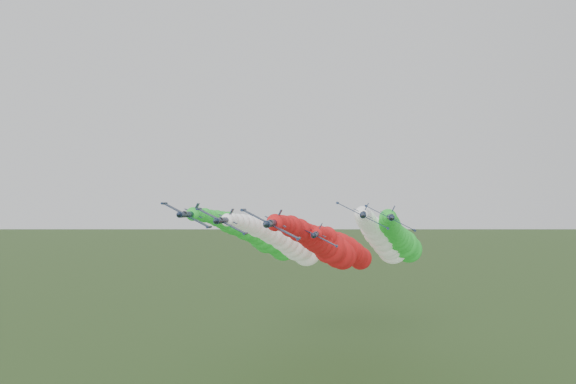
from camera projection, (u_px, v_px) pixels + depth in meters
name	position (u px, v px, depth m)	size (l,w,h in m)	color
jet_lead	(325.00, 246.00, 129.28)	(16.30, 73.35, 16.34)	#111D35
jet_inner_left	(289.00, 243.00, 144.94)	(16.92, 73.97, 16.96)	#111D35
jet_inner_right	(383.00, 239.00, 141.38)	(17.01, 74.07, 17.06)	#111D35
jet_outer_left	(262.00, 237.00, 146.60)	(16.70, 73.76, 16.75)	#111D35
jet_outer_right	(401.00, 240.00, 143.98)	(16.56, 73.62, 16.61)	#111D35
jet_trail	(347.00, 249.00, 152.90)	(16.22, 73.27, 16.27)	#111D35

